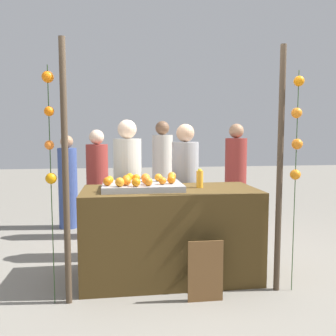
% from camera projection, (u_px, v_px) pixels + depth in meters
% --- Properties ---
extents(ground_plane, '(24.00, 24.00, 0.00)m').
position_uv_depth(ground_plane, '(170.00, 277.00, 3.77)').
color(ground_plane, gray).
extents(stall_counter, '(1.79, 0.82, 0.94)m').
position_uv_depth(stall_counter, '(170.00, 233.00, 3.73)').
color(stall_counter, '#4C3819').
rests_on(stall_counter, ground_plane).
extents(orange_tray, '(0.80, 0.59, 0.06)m').
position_uv_depth(orange_tray, '(142.00, 186.00, 3.66)').
color(orange_tray, '#9EA0A5').
rests_on(orange_tray, stall_counter).
extents(orange_0, '(0.09, 0.09, 0.09)m').
position_uv_depth(orange_0, '(146.00, 180.00, 3.58)').
color(orange_0, orange).
rests_on(orange_0, orange_tray).
extents(orange_1, '(0.08, 0.08, 0.08)m').
position_uv_depth(orange_1, '(158.00, 177.00, 3.79)').
color(orange_1, orange).
rests_on(orange_1, orange_tray).
extents(orange_2, '(0.08, 0.08, 0.08)m').
position_uv_depth(orange_2, '(130.00, 177.00, 3.86)').
color(orange_2, orange).
rests_on(orange_2, orange_tray).
extents(orange_3, '(0.09, 0.09, 0.09)m').
position_uv_depth(orange_3, '(107.00, 181.00, 3.47)').
color(orange_3, orange).
rests_on(orange_3, orange_tray).
extents(orange_4, '(0.08, 0.08, 0.08)m').
position_uv_depth(orange_4, '(148.00, 182.00, 3.46)').
color(orange_4, orange).
rests_on(orange_4, orange_tray).
extents(orange_5, '(0.09, 0.09, 0.09)m').
position_uv_depth(orange_5, '(120.00, 182.00, 3.41)').
color(orange_5, orange).
rests_on(orange_5, orange_tray).
extents(orange_6, '(0.09, 0.09, 0.09)m').
position_uv_depth(orange_6, '(172.00, 176.00, 3.88)').
color(orange_6, orange).
rests_on(orange_6, orange_tray).
extents(orange_7, '(0.08, 0.08, 0.08)m').
position_uv_depth(orange_7, '(127.00, 179.00, 3.68)').
color(orange_7, orange).
rests_on(orange_7, orange_tray).
extents(orange_8, '(0.08, 0.08, 0.08)m').
position_uv_depth(orange_8, '(110.00, 180.00, 3.63)').
color(orange_8, orange).
rests_on(orange_8, orange_tray).
extents(orange_9, '(0.08, 0.08, 0.08)m').
position_uv_depth(orange_9, '(136.00, 178.00, 3.74)').
color(orange_9, orange).
rests_on(orange_9, orange_tray).
extents(orange_10, '(0.08, 0.08, 0.08)m').
position_uv_depth(orange_10, '(171.00, 180.00, 3.62)').
color(orange_10, orange).
rests_on(orange_10, orange_tray).
extents(orange_11, '(0.08, 0.08, 0.08)m').
position_uv_depth(orange_11, '(136.00, 182.00, 3.42)').
color(orange_11, orange).
rests_on(orange_11, orange_tray).
extents(orange_12, '(0.08, 0.08, 0.08)m').
position_uv_depth(orange_12, '(162.00, 181.00, 3.56)').
color(orange_12, orange).
rests_on(orange_12, orange_tray).
extents(orange_13, '(0.09, 0.09, 0.09)m').
position_uv_depth(orange_13, '(146.00, 178.00, 3.75)').
color(orange_13, orange).
rests_on(orange_13, orange_tray).
extents(orange_14, '(0.09, 0.09, 0.09)m').
position_uv_depth(orange_14, '(126.00, 181.00, 3.49)').
color(orange_14, orange).
rests_on(orange_14, orange_tray).
extents(orange_15, '(0.09, 0.09, 0.09)m').
position_uv_depth(orange_15, '(127.00, 179.00, 3.60)').
color(orange_15, orange).
rests_on(orange_15, orange_tray).
extents(orange_16, '(0.07, 0.07, 0.07)m').
position_uv_depth(orange_16, '(172.00, 178.00, 3.80)').
color(orange_16, orange).
rests_on(orange_16, orange_tray).
extents(juice_bottle, '(0.07, 0.07, 0.20)m').
position_uv_depth(juice_bottle, '(200.00, 179.00, 3.75)').
color(juice_bottle, gold).
rests_on(juice_bottle, stall_counter).
extents(chalkboard_sign, '(0.32, 0.03, 0.57)m').
position_uv_depth(chalkboard_sign, '(205.00, 272.00, 3.20)').
color(chalkboard_sign, brown).
rests_on(chalkboard_sign, ground_plane).
extents(vendor_left, '(0.33, 0.33, 1.67)m').
position_uv_depth(vendor_left, '(128.00, 194.00, 4.31)').
color(vendor_left, beige).
rests_on(vendor_left, ground_plane).
extents(vendor_right, '(0.32, 0.32, 1.62)m').
position_uv_depth(vendor_right, '(185.00, 195.00, 4.38)').
color(vendor_right, '#99999E').
rests_on(vendor_right, ground_plane).
extents(crowd_person_0, '(0.34, 0.34, 1.71)m').
position_uv_depth(crowd_person_0, '(162.00, 176.00, 6.00)').
color(crowd_person_0, beige).
rests_on(crowd_person_0, ground_plane).
extents(crowd_person_1, '(0.33, 0.33, 1.65)m').
position_uv_depth(crowd_person_1, '(235.00, 181.00, 5.55)').
color(crowd_person_1, maroon).
rests_on(crowd_person_1, ground_plane).
extents(crowd_person_2, '(0.31, 0.31, 1.56)m').
position_uv_depth(crowd_person_2, '(98.00, 187.00, 5.17)').
color(crowd_person_2, maroon).
rests_on(crowd_person_2, ground_plane).
extents(crowd_person_3, '(0.30, 0.30, 1.47)m').
position_uv_depth(crowd_person_3, '(68.00, 185.00, 5.68)').
color(crowd_person_3, '#384C8C').
rests_on(crowd_person_3, ground_plane).
extents(canopy_post_left, '(0.06, 0.06, 2.31)m').
position_uv_depth(canopy_post_left, '(66.00, 174.00, 3.08)').
color(canopy_post_left, '#473828').
rests_on(canopy_post_left, ground_plane).
extents(canopy_post_right, '(0.06, 0.06, 2.31)m').
position_uv_depth(canopy_post_right, '(280.00, 171.00, 3.35)').
color(canopy_post_right, '#473828').
rests_on(canopy_post_right, ground_plane).
extents(garland_strand_left, '(0.10, 0.11, 2.08)m').
position_uv_depth(garland_strand_left, '(49.00, 129.00, 3.04)').
color(garland_strand_left, '#2D4C23').
rests_on(garland_strand_left, ground_plane).
extents(garland_strand_right, '(0.11, 0.11, 2.08)m').
position_uv_depth(garland_strand_right, '(297.00, 132.00, 3.30)').
color(garland_strand_right, '#2D4C23').
rests_on(garland_strand_right, ground_plane).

